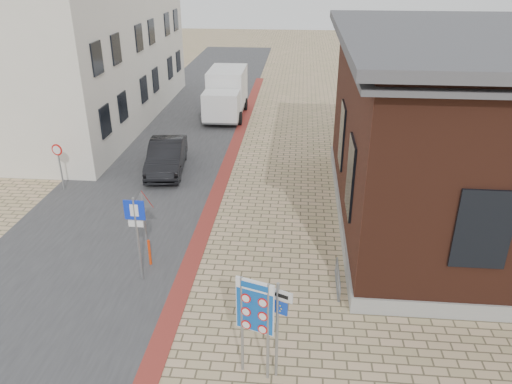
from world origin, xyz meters
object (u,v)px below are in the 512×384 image
at_px(essen_sign, 277,316).
at_px(bollard, 150,253).
at_px(border_sign, 255,309).
at_px(sedan, 167,156).
at_px(box_truck, 226,93).
at_px(parking_sign, 136,224).

height_order(essen_sign, bollard, essen_sign).
relative_size(border_sign, bollard, 2.94).
bearing_deg(essen_sign, bollard, 158.16).
bearing_deg(bollard, essen_sign, -45.23).
height_order(sedan, box_truck, box_truck).
distance_m(box_truck, essen_sign, 21.29).
distance_m(sedan, border_sign, 13.12).
distance_m(box_truck, bollard, 16.59).
height_order(border_sign, essen_sign, border_sign).
bearing_deg(essen_sign, sedan, 138.69).
relative_size(border_sign, parking_sign, 0.96).
bearing_deg(sedan, box_truck, 73.43).
distance_m(border_sign, essen_sign, 0.52).
bearing_deg(sedan, bollard, -86.82).
xyz_separation_m(parking_sign, bollard, (0.04, 0.80, -1.46)).
bearing_deg(bollard, box_truck, 89.78).
height_order(sedan, essen_sign, essen_sign).
distance_m(box_truck, parking_sign, 17.37).
bearing_deg(essen_sign, border_sign, -156.61).
bearing_deg(box_truck, border_sign, -80.27).
bearing_deg(bollard, parking_sign, -92.54).
distance_m(sedan, essen_sign, 13.31).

